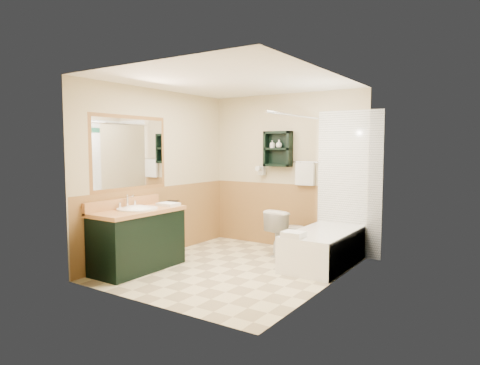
# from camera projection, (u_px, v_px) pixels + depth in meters

# --- Properties ---
(floor) EXTENTS (3.00, 3.00, 0.00)m
(floor) POSITION_uv_depth(u_px,v_px,m) (232.00, 269.00, 5.56)
(floor) COLOR beige
(floor) RESTS_ON ground
(back_wall) EXTENTS (2.60, 0.04, 2.40)m
(back_wall) POSITION_uv_depth(u_px,v_px,m) (287.00, 171.00, 6.72)
(back_wall) COLOR beige
(back_wall) RESTS_ON ground
(left_wall) EXTENTS (0.04, 3.00, 2.40)m
(left_wall) POSITION_uv_depth(u_px,v_px,m) (157.00, 173.00, 6.18)
(left_wall) COLOR beige
(left_wall) RESTS_ON ground
(right_wall) EXTENTS (0.04, 3.00, 2.40)m
(right_wall) POSITION_uv_depth(u_px,v_px,m) (330.00, 181.00, 4.73)
(right_wall) COLOR beige
(right_wall) RESTS_ON ground
(ceiling) EXTENTS (2.60, 3.00, 0.04)m
(ceiling) POSITION_uv_depth(u_px,v_px,m) (232.00, 80.00, 5.36)
(ceiling) COLOR white
(ceiling) RESTS_ON back_wall
(wainscot_left) EXTENTS (2.98, 2.98, 1.00)m
(wainscot_left) POSITION_uv_depth(u_px,v_px,m) (159.00, 221.00, 6.22)
(wainscot_left) COLOR #A87D44
(wainscot_left) RESTS_ON left_wall
(wainscot_back) EXTENTS (2.58, 2.58, 1.00)m
(wainscot_back) POSITION_uv_depth(u_px,v_px,m) (285.00, 215.00, 6.75)
(wainscot_back) COLOR #A87D44
(wainscot_back) RESTS_ON back_wall
(mirror_frame) EXTENTS (1.30, 1.30, 1.00)m
(mirror_frame) POSITION_uv_depth(u_px,v_px,m) (130.00, 153.00, 5.67)
(mirror_frame) COLOR brown
(mirror_frame) RESTS_ON left_wall
(mirror_glass) EXTENTS (1.20, 1.20, 0.90)m
(mirror_glass) POSITION_uv_depth(u_px,v_px,m) (130.00, 153.00, 5.67)
(mirror_glass) COLOR white
(mirror_glass) RESTS_ON left_wall
(tile_right) EXTENTS (1.50, 1.50, 2.10)m
(tile_right) POSITION_uv_depth(u_px,v_px,m) (349.00, 189.00, 5.39)
(tile_right) COLOR white
(tile_right) RESTS_ON right_wall
(tile_back) EXTENTS (0.95, 0.95, 2.10)m
(tile_back) POSITION_uv_depth(u_px,v_px,m) (349.00, 184.00, 6.13)
(tile_back) COLOR white
(tile_back) RESTS_ON back_wall
(tile_accent) EXTENTS (1.50, 1.50, 0.10)m
(tile_accent) POSITION_uv_depth(u_px,v_px,m) (350.00, 121.00, 5.32)
(tile_accent) COLOR #144833
(tile_accent) RESTS_ON right_wall
(wall_shelf) EXTENTS (0.45, 0.15, 0.55)m
(wall_shelf) POSITION_uv_depth(u_px,v_px,m) (278.00, 149.00, 6.65)
(wall_shelf) COLOR black
(wall_shelf) RESTS_ON back_wall
(hair_dryer) EXTENTS (0.10, 0.24, 0.18)m
(hair_dryer) POSITION_uv_depth(u_px,v_px,m) (262.00, 171.00, 6.87)
(hair_dryer) COLOR silver
(hair_dryer) RESTS_ON back_wall
(towel_bar) EXTENTS (0.40, 0.06, 0.40)m
(towel_bar) POSITION_uv_depth(u_px,v_px,m) (305.00, 162.00, 6.46)
(towel_bar) COLOR white
(towel_bar) RESTS_ON back_wall
(curtain_rod) EXTENTS (0.03, 1.60, 0.03)m
(curtain_rod) POSITION_uv_depth(u_px,v_px,m) (296.00, 116.00, 5.72)
(curtain_rod) COLOR silver
(curtain_rod) RESTS_ON back_wall
(shower_curtain) EXTENTS (1.05, 1.05, 1.70)m
(shower_curtain) POSITION_uv_depth(u_px,v_px,m) (301.00, 178.00, 5.94)
(shower_curtain) COLOR #BEB690
(shower_curtain) RESTS_ON curtain_rod
(vanity) EXTENTS (0.59, 1.23, 0.78)m
(vanity) POSITION_uv_depth(u_px,v_px,m) (138.00, 240.00, 5.50)
(vanity) COLOR black
(vanity) RESTS_ON ground
(bathtub) EXTENTS (0.70, 1.50, 0.47)m
(bathtub) POSITION_uv_depth(u_px,v_px,m) (325.00, 247.00, 5.75)
(bathtub) COLOR white
(bathtub) RESTS_ON ground
(toilet) EXTENTS (0.50, 0.74, 0.66)m
(toilet) POSITION_uv_depth(u_px,v_px,m) (287.00, 232.00, 6.26)
(toilet) COLOR white
(toilet) RESTS_ON ground
(counter_towel) EXTENTS (0.27, 0.21, 0.04)m
(counter_towel) POSITION_uv_depth(u_px,v_px,m) (168.00, 204.00, 5.80)
(counter_towel) COLOR white
(counter_towel) RESTS_ON vanity
(vanity_book) EXTENTS (0.16, 0.10, 0.23)m
(vanity_book) POSITION_uv_depth(u_px,v_px,m) (166.00, 195.00, 6.13)
(vanity_book) COLOR black
(vanity_book) RESTS_ON vanity
(tub_towel) EXTENTS (0.26, 0.22, 0.07)m
(tub_towel) POSITION_uv_depth(u_px,v_px,m) (293.00, 234.00, 5.28)
(tub_towel) COLOR white
(tub_towel) RESTS_ON bathtub
(soap_bottle_a) EXTENTS (0.08, 0.13, 0.05)m
(soap_bottle_a) POSITION_uv_depth(u_px,v_px,m) (272.00, 146.00, 6.70)
(soap_bottle_a) COLOR white
(soap_bottle_a) RESTS_ON wall_shelf
(soap_bottle_b) EXTENTS (0.13, 0.15, 0.10)m
(soap_bottle_b) POSITION_uv_depth(u_px,v_px,m) (279.00, 145.00, 6.63)
(soap_bottle_b) COLOR white
(soap_bottle_b) RESTS_ON wall_shelf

